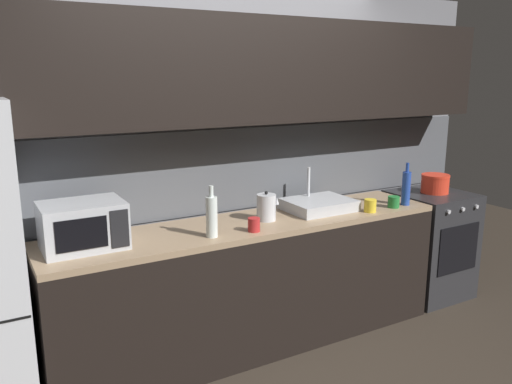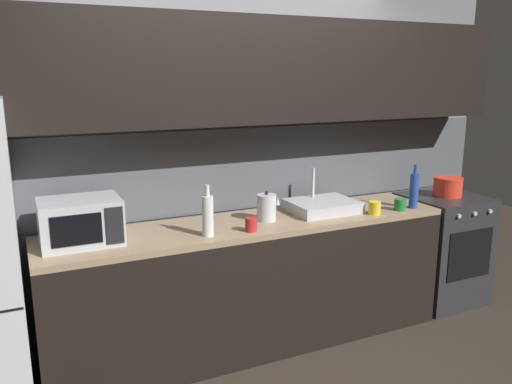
{
  "view_description": "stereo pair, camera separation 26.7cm",
  "coord_description": "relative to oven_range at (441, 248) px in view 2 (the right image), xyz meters",
  "views": [
    {
      "loc": [
        -1.66,
        -2.04,
        1.88
      ],
      "look_at": [
        0.03,
        0.9,
        1.1
      ],
      "focal_mm": 36.39,
      "sensor_mm": 36.0,
      "label": 1
    },
    {
      "loc": [
        -1.43,
        -2.17,
        1.88
      ],
      "look_at": [
        0.03,
        0.9,
        1.1
      ],
      "focal_mm": 36.39,
      "sensor_mm": 36.0,
      "label": 2
    }
  ],
  "objects": [
    {
      "name": "mug_green",
      "position": [
        -0.64,
        -0.19,
        0.49
      ],
      "size": [
        0.09,
        0.09,
        0.09
      ],
      "primitive_type": "cylinder",
      "color": "#1E6B2D",
      "rests_on": "counter_run"
    },
    {
      "name": "mug_red",
      "position": [
        -1.85,
        -0.19,
        0.49
      ],
      "size": [
        0.08,
        0.08,
        0.09
      ],
      "primitive_type": "cylinder",
      "color": "#A82323",
      "rests_on": "counter_run"
    },
    {
      "name": "counter_run",
      "position": [
        -1.75,
        0.0,
        -0.0
      ],
      "size": [
        2.81,
        0.6,
        0.9
      ],
      "color": "black",
      "rests_on": "ground"
    },
    {
      "name": "kettle",
      "position": [
        -1.64,
        -0.01,
        0.54
      ],
      "size": [
        0.17,
        0.13,
        0.2
      ],
      "color": "#B7BABF",
      "rests_on": "counter_run"
    },
    {
      "name": "cooking_pot",
      "position": [
        0.02,
        0.0,
        0.53
      ],
      "size": [
        0.23,
        0.23,
        0.16
      ],
      "color": "red",
      "rests_on": "oven_range"
    },
    {
      "name": "back_wall",
      "position": [
        -1.75,
        0.3,
        1.1
      ],
      "size": [
        4.55,
        0.44,
        2.5
      ],
      "color": "slate",
      "rests_on": "ground"
    },
    {
      "name": "wine_bottle_clear",
      "position": [
        -2.12,
        -0.16,
        0.58
      ],
      "size": [
        0.07,
        0.07,
        0.32
      ],
      "color": "silver",
      "rests_on": "counter_run"
    },
    {
      "name": "microwave",
      "position": [
        -2.85,
        0.02,
        0.58
      ],
      "size": [
        0.46,
        0.35,
        0.27
      ],
      "color": "#A8AAAF",
      "rests_on": "counter_run"
    },
    {
      "name": "mug_yellow",
      "position": [
        -0.88,
        -0.2,
        0.5
      ],
      "size": [
        0.09,
        0.09,
        0.09
      ],
      "primitive_type": "cylinder",
      "color": "gold",
      "rests_on": "counter_run"
    },
    {
      "name": "wine_bottle_blue",
      "position": [
        -0.5,
        -0.17,
        0.58
      ],
      "size": [
        0.07,
        0.07,
        0.33
      ],
      "color": "#234299",
      "rests_on": "counter_run"
    },
    {
      "name": "oven_range",
      "position": [
        0.0,
        0.0,
        0.0
      ],
      "size": [
        0.6,
        0.62,
        0.9
      ],
      "color": "#232326",
      "rests_on": "ground"
    },
    {
      "name": "sink_basin",
      "position": [
        -1.17,
        0.03,
        0.49
      ],
      "size": [
        0.48,
        0.38,
        0.3
      ],
      "color": "#ADAFB5",
      "rests_on": "counter_run"
    }
  ]
}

